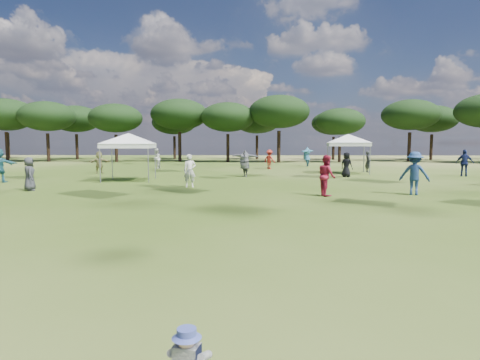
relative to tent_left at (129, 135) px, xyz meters
name	(u,v)px	position (x,y,z in m)	size (l,w,h in m)	color
tree_line	(270,116)	(9.11, 26.29, 2.82)	(108.78, 17.63, 7.77)	black
tent_left	(129,135)	(0.00, 0.00, 0.00)	(5.56, 5.56, 3.03)	gray
tent_right	(348,136)	(13.87, 6.12, 0.07)	(5.67, 5.67, 3.10)	gray
toddler	(188,360)	(6.62, -19.42, -2.36)	(0.40, 0.43, 0.55)	black
festival_crowd	(250,163)	(6.90, 3.65, -1.74)	(29.18, 22.76, 1.91)	#504F54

